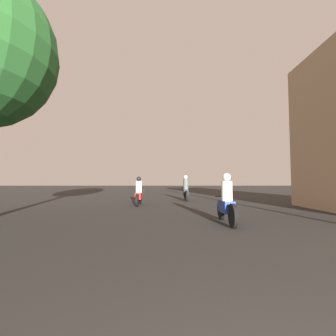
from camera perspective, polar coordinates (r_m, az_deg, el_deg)
motorcycle_blue at (r=7.01m, az=14.63°, el=-8.65°), size 0.60×1.98×1.51m
motorcycle_red at (r=11.96m, az=-7.41°, el=-6.49°), size 0.60×1.96×1.50m
motorcycle_black at (r=14.76m, az=4.51°, el=-5.67°), size 0.60×1.93×1.64m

